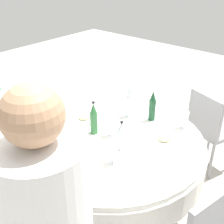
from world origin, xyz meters
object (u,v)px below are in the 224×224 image
(dining_table, at_px, (112,153))
(bottle_brown_mid, at_px, (29,125))
(bottle_dark_green_right, at_px, (152,106))
(wine_glass_left, at_px, (113,152))
(chair_outer, at_px, (210,125))
(plate_near, at_px, (85,118))
(bottle_green_front, at_px, (94,119))
(plate_rear, at_px, (165,140))
(bottle_clear_inner, at_px, (121,136))
(bottle_dark_green_outer, at_px, (30,145))
(wine_glass_outer, at_px, (185,116))
(wine_glass_right, at_px, (112,124))
(bottle_clear_left, at_px, (130,103))
(plate_south, at_px, (67,167))

(dining_table, relative_size, bottle_brown_mid, 4.73)
(bottle_dark_green_right, bearing_deg, wine_glass_left, 10.81)
(chair_outer, bearing_deg, dining_table, -90.00)
(bottle_dark_green_right, xyz_separation_m, plate_near, (0.38, -0.45, -0.12))
(bottle_brown_mid, bearing_deg, bottle_green_front, 143.37)
(bottle_green_front, xyz_separation_m, plate_rear, (-0.27, 0.50, -0.12))
(dining_table, distance_m, bottle_green_front, 0.32)
(bottle_green_front, xyz_separation_m, chair_outer, (-1.10, 0.54, -0.35))
(bottle_dark_green_right, height_order, plate_near, bottle_dark_green_right)
(bottle_clear_inner, xyz_separation_m, bottle_dark_green_outer, (0.52, -0.40, 0.02))
(bottle_brown_mid, height_order, chair_outer, bottle_brown_mid)
(bottle_brown_mid, distance_m, wine_glass_left, 0.70)
(dining_table, bearing_deg, wine_glass_outer, 144.88)
(wine_glass_left, distance_m, plate_near, 0.66)
(bottle_green_front, relative_size, bottle_dark_green_outer, 1.05)
(wine_glass_right, xyz_separation_m, wine_glass_outer, (-0.48, 0.38, 0.01))
(wine_glass_outer, bearing_deg, bottle_clear_inner, -20.11)
(bottle_clear_left, height_order, plate_south, bottle_clear_left)
(wine_glass_right, relative_size, wine_glass_left, 1.14)
(dining_table, distance_m, plate_south, 0.51)
(bottle_green_front, relative_size, plate_rear, 1.15)
(bottle_dark_green_right, height_order, wine_glass_outer, bottle_dark_green_right)
(bottle_dark_green_right, relative_size, chair_outer, 0.33)
(bottle_brown_mid, bearing_deg, plate_south, 84.78)
(wine_glass_right, relative_size, chair_outer, 0.17)
(dining_table, relative_size, bottle_clear_inner, 6.23)
(wine_glass_left, bearing_deg, bottle_clear_left, -152.24)
(chair_outer, bearing_deg, bottle_clear_inner, -82.02)
(bottle_dark_green_right, height_order, bottle_dark_green_outer, bottle_dark_green_right)
(bottle_green_front, bearing_deg, wine_glass_left, 61.41)
(bottle_clear_left, bearing_deg, bottle_brown_mid, -22.97)
(bottle_dark_green_right, distance_m, bottle_dark_green_outer, 1.08)
(bottle_clear_left, bearing_deg, wine_glass_right, 14.28)
(dining_table, bearing_deg, bottle_dark_green_outer, -23.44)
(bottle_dark_green_outer, relative_size, wine_glass_right, 1.78)
(bottle_brown_mid, bearing_deg, bottle_dark_green_right, 148.81)
(bottle_dark_green_outer, relative_size, plate_near, 1.07)
(bottle_dark_green_right, relative_size, bottle_clear_left, 1.00)
(bottle_clear_inner, bearing_deg, wine_glass_left, 19.15)
(wine_glass_outer, xyz_separation_m, plate_south, (0.99, -0.35, -0.11))
(plate_south, relative_size, chair_outer, 0.30)
(plate_rear, xyz_separation_m, plate_south, (0.72, -0.33, -0.00))
(bottle_dark_green_right, distance_m, plate_rear, 0.36)
(bottle_dark_green_outer, relative_size, wine_glass_left, 2.03)
(bottle_clear_inner, xyz_separation_m, bottle_dark_green_right, (-0.51, -0.07, 0.02))
(wine_glass_outer, distance_m, plate_near, 0.86)
(dining_table, relative_size, chair_outer, 1.71)
(wine_glass_outer, relative_size, plate_near, 0.61)
(bottle_clear_left, bearing_deg, bottle_green_front, -6.28)
(bottle_brown_mid, relative_size, wine_glass_outer, 2.06)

